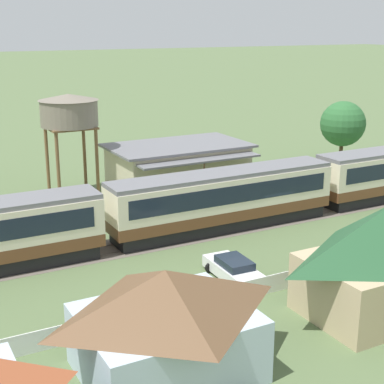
{
  "coord_description": "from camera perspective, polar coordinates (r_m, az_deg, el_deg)",
  "views": [
    {
      "loc": [
        -24.83,
        -34.06,
        14.31
      ],
      "look_at": [
        -6.61,
        -0.14,
        3.28
      ],
      "focal_mm": 55.0,
      "sensor_mm": 36.0,
      "label": 1
    }
  ],
  "objects": [
    {
      "name": "cottage_brown_roof",
      "position": [
        25.05,
        -2.55,
        -12.32
      ],
      "size": [
        7.57,
        6.09,
        4.69
      ],
      "color": "silver",
      "rests_on": "ground_plane"
    },
    {
      "name": "railway_track",
      "position": [
        41.06,
        -1.68,
        -4.41
      ],
      "size": [
        104.62,
        3.6,
        0.04
      ],
      "color": "#665B51",
      "rests_on": "ground_plane"
    },
    {
      "name": "passenger_train",
      "position": [
        42.24,
        3.36,
        -0.47
      ],
      "size": [
        53.61,
        3.04,
        4.26
      ],
      "color": "brown",
      "rests_on": "ground_plane"
    },
    {
      "name": "parked_car_white",
      "position": [
        34.43,
        4.04,
        -7.48
      ],
      "size": [
        2.3,
        4.55,
        1.3
      ],
      "rotation": [
        0.0,
        0.0,
        1.53
      ],
      "color": "white",
      "rests_on": "ground_plane"
    },
    {
      "name": "yard_tree_0",
      "position": [
        63.56,
        14.42,
        6.42
      ],
      "size": [
        4.7,
        4.7,
        6.66
      ],
      "color": "#4C3823",
      "rests_on": "ground_plane"
    },
    {
      "name": "picket_fence_front",
      "position": [
        32.26,
        5.51,
        -9.39
      ],
      "size": [
        43.68,
        0.06,
        1.05
      ],
      "primitive_type": "cube",
      "color": "white",
      "rests_on": "ground_plane"
    },
    {
      "name": "water_tower",
      "position": [
        50.09,
        -11.84,
        7.6
      ],
      "size": [
        4.97,
        4.97,
        8.79
      ],
      "color": "brown",
      "rests_on": "ground_plane"
    },
    {
      "name": "station_building",
      "position": [
        52.05,
        -1.37,
        2.42
      ],
      "size": [
        12.15,
        8.59,
        4.16
      ],
      "color": "beige",
      "rests_on": "ground_plane"
    },
    {
      "name": "ground_plane",
      "position": [
        44.51,
        7.43,
        -2.9
      ],
      "size": [
        600.0,
        600.0,
        0.0
      ],
      "primitive_type": "plane",
      "color": "#566B42"
    }
  ]
}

